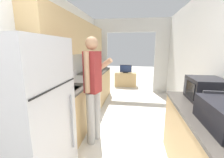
# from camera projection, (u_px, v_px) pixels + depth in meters

# --- Properties ---
(wall_left) EXTENTS (0.38, 7.10, 2.50)m
(wall_left) POSITION_uv_depth(u_px,v_px,m) (63.00, 52.00, 2.87)
(wall_left) COLOR silver
(wall_left) RESTS_ON ground_plane
(wall_right) EXTENTS (0.06, 7.10, 2.50)m
(wall_right) POSITION_uv_depth(u_px,v_px,m) (215.00, 69.00, 2.14)
(wall_right) COLOR silver
(wall_right) RESTS_ON ground_plane
(wall_far_with_doorway) EXTENTS (2.94, 0.06, 2.50)m
(wall_far_with_doorway) POSITION_uv_depth(u_px,v_px,m) (131.00, 51.00, 5.17)
(wall_far_with_doorway) COLOR silver
(wall_far_with_doorway) RESTS_ON ground_plane
(counter_left) EXTENTS (0.62, 3.33, 0.88)m
(counter_left) POSITION_uv_depth(u_px,v_px,m) (88.00, 93.00, 3.71)
(counter_left) COLOR tan
(counter_left) RESTS_ON ground_plane
(counter_right) EXTENTS (0.62, 1.53, 0.88)m
(counter_right) POSITION_uv_depth(u_px,v_px,m) (207.00, 151.00, 1.63)
(counter_right) COLOR tan
(counter_right) RESTS_ON ground_plane
(refrigerator) EXTENTS (0.74, 0.80, 1.65)m
(refrigerator) POSITION_uv_depth(u_px,v_px,m) (27.00, 120.00, 1.53)
(refrigerator) COLOR #B7B7BC
(refrigerator) RESTS_ON ground_plane
(range_oven) EXTENTS (0.66, 0.76, 1.02)m
(range_oven) POSITION_uv_depth(u_px,v_px,m) (83.00, 98.00, 3.32)
(range_oven) COLOR white
(range_oven) RESTS_ON ground_plane
(person) EXTENTS (0.54, 0.45, 1.71)m
(person) POSITION_uv_depth(u_px,v_px,m) (93.00, 88.00, 2.36)
(person) COLOR #9E9E9E
(person) RESTS_ON ground_plane
(microwave) EXTENTS (0.39, 0.45, 0.29)m
(microwave) POSITION_uv_depth(u_px,v_px,m) (205.00, 89.00, 1.88)
(microwave) COLOR black
(microwave) RESTS_ON counter_right
(tv_cabinet) EXTENTS (0.86, 0.42, 0.56)m
(tv_cabinet) POSITION_uv_depth(u_px,v_px,m) (126.00, 79.00, 6.10)
(tv_cabinet) COLOR tan
(tv_cabinet) RESTS_ON ground_plane
(television) EXTENTS (0.47, 0.16, 0.31)m
(television) POSITION_uv_depth(u_px,v_px,m) (126.00, 69.00, 5.97)
(television) COLOR black
(television) RESTS_ON tv_cabinet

